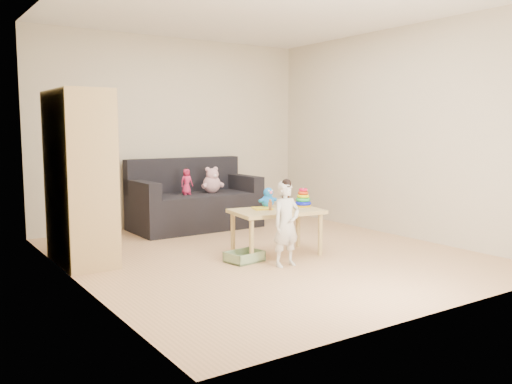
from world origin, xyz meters
TOP-DOWN VIEW (x-y plane):
  - room at (0.00, 0.00)m, footprint 4.50×4.50m
  - wardrobe at (-1.75, 0.73)m, footprint 0.48×0.96m
  - sofa at (0.07, 1.77)m, footprint 1.71×0.88m
  - play_table at (0.09, -0.09)m, footprint 1.00×0.71m
  - storage_bin at (-0.37, -0.16)m, footprint 0.40×0.32m
  - toddler at (-0.12, -0.54)m, footprint 0.31×0.21m
  - pink_bear at (0.31, 1.73)m, footprint 0.31×0.28m
  - doll at (-0.08, 1.72)m, footprint 0.17×0.12m
  - ring_stacker at (0.47, -0.07)m, footprint 0.18×0.18m
  - brown_bottle at (0.31, 0.05)m, footprint 0.08×0.08m
  - blue_plush at (0.10, 0.10)m, footprint 0.19×0.16m
  - wooden_figure at (0.01, -0.09)m, footprint 0.06×0.06m
  - yellow_book at (-0.01, 0.04)m, footprint 0.24×0.24m

SIDE VIEW (x-z plane):
  - storage_bin at x=-0.37m, z-range 0.00..0.11m
  - sofa at x=0.07m, z-range 0.00..0.48m
  - play_table at x=0.09m, z-range 0.00..0.49m
  - toddler at x=-0.12m, z-range 0.00..0.82m
  - yellow_book at x=-0.01m, z-range 0.49..0.51m
  - wooden_figure at x=0.01m, z-range 0.49..0.61m
  - ring_stacker at x=0.47m, z-range 0.47..0.68m
  - brown_bottle at x=0.31m, z-range 0.47..0.72m
  - blue_plush at x=0.10m, z-range 0.49..0.72m
  - pink_bear at x=0.31m, z-range 0.48..0.78m
  - doll at x=-0.08m, z-range 0.48..0.81m
  - wardrobe at x=-1.75m, z-range 0.00..1.73m
  - room at x=0.00m, z-range -0.95..3.55m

